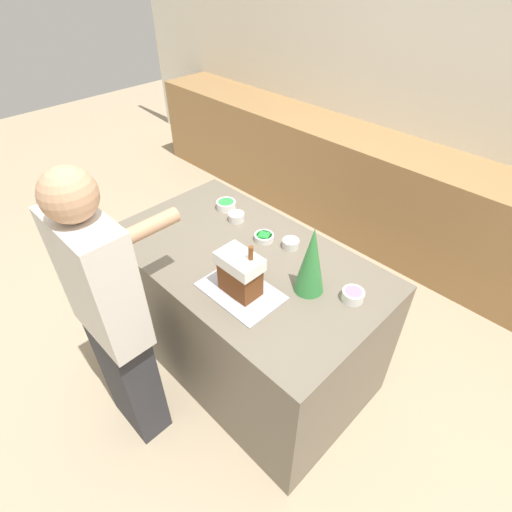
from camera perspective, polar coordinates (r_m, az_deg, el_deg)
ground_plane at (r=2.89m, az=-1.36°, el=-14.24°), size 12.00×12.00×0.00m
wall_back at (r=3.71m, az=25.08°, el=20.02°), size 8.00×0.05×2.60m
back_cabinet_block at (r=3.76m, az=19.58°, el=7.39°), size 6.00×0.60×0.94m
kitchen_island at (r=2.53m, az=-1.52°, el=-8.10°), size 1.60×0.92×0.91m
baking_tray at (r=2.01m, az=-2.22°, el=-5.04°), size 0.41×0.27×0.01m
gingerbread_house at (r=1.93m, az=-2.30°, el=-2.44°), size 0.22×0.14×0.30m
decorative_tree at (r=1.92m, az=7.92°, el=-0.62°), size 0.15×0.15×0.38m
candy_bowl_near_tray_left at (r=2.61m, az=-4.30°, el=7.34°), size 0.12×0.12×0.05m
candy_bowl_front_corner at (r=2.49m, az=-2.82°, el=5.65°), size 0.10×0.10×0.05m
candy_bowl_near_tray_right at (r=2.01m, az=13.69°, el=-5.43°), size 0.11×0.11×0.05m
candy_bowl_far_right at (r=2.28m, az=4.98°, el=1.85°), size 0.10×0.10×0.05m
candy_bowl_behind_tray at (r=2.33m, az=1.16°, el=2.74°), size 0.11×0.11×0.04m
person at (r=2.06m, az=-19.78°, el=-8.72°), size 0.44×0.55×1.68m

